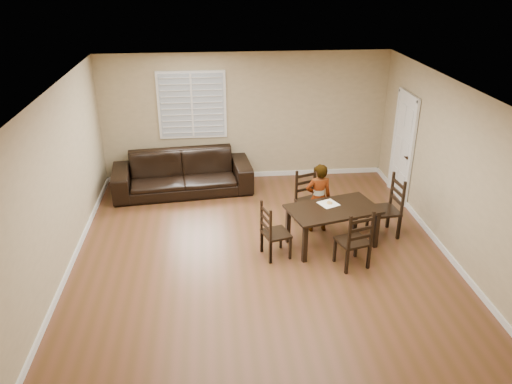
% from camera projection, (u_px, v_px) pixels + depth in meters
% --- Properties ---
extents(ground, '(7.00, 7.00, 0.00)m').
position_uv_depth(ground, '(263.00, 263.00, 7.88)').
color(ground, brown).
rests_on(ground, ground).
extents(room, '(6.04, 7.04, 2.72)m').
position_uv_depth(room, '(265.00, 152.00, 7.28)').
color(room, tan).
rests_on(room, ground).
extents(dining_table, '(1.62, 1.16, 0.68)m').
position_uv_depth(dining_table, '(333.00, 213.00, 8.16)').
color(dining_table, black).
rests_on(dining_table, ground).
extents(chair_near, '(0.56, 0.54, 0.98)m').
position_uv_depth(chair_near, '(307.00, 198.00, 9.01)').
color(chair_near, black).
rests_on(chair_near, ground).
extents(chair_far, '(0.55, 0.53, 0.99)m').
position_uv_depth(chair_far, '(357.00, 244.00, 7.55)').
color(chair_far, black).
rests_on(chair_far, ground).
extents(chair_left, '(0.50, 0.51, 0.94)m').
position_uv_depth(chair_left, '(270.00, 234.00, 7.88)').
color(chair_left, black).
rests_on(chair_left, ground).
extents(chair_right, '(0.50, 0.53, 1.07)m').
position_uv_depth(chair_right, '(392.00, 208.00, 8.54)').
color(chair_right, black).
rests_on(chair_right, ground).
extents(child, '(0.48, 0.34, 1.25)m').
position_uv_depth(child, '(318.00, 198.00, 8.59)').
color(child, gray).
rests_on(child, ground).
extents(napkin, '(0.38, 0.38, 0.00)m').
position_uv_depth(napkin, '(328.00, 204.00, 8.26)').
color(napkin, white).
rests_on(napkin, dining_table).
extents(donut, '(0.10, 0.10, 0.03)m').
position_uv_depth(donut, '(330.00, 202.00, 8.26)').
color(donut, gold).
rests_on(donut, napkin).
extents(sofa, '(2.87, 1.36, 0.81)m').
position_uv_depth(sofa, '(183.00, 173.00, 10.17)').
color(sofa, black).
rests_on(sofa, ground).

